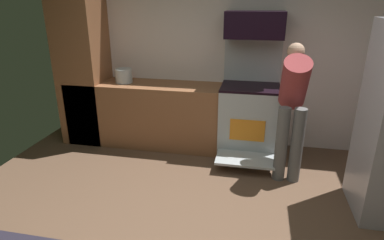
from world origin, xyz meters
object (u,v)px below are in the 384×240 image
microwave (255,25)px  person_cook (293,103)px  oven_range (249,117)px  stock_pot (124,76)px

microwave → person_cook: (0.49, -0.65, -0.79)m
oven_range → stock_pot: (-1.77, 0.01, 0.49)m
oven_range → stock_pot: bearing=179.5°
oven_range → microwave: size_ratio=2.09×
oven_range → person_cook: size_ratio=0.99×
stock_pot → person_cook: bearing=-14.1°
microwave → stock_pot: (-1.77, -0.08, -0.71)m
person_cook → stock_pot: 2.33m
microwave → stock_pot: 1.91m
person_cook → oven_range: bearing=131.5°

